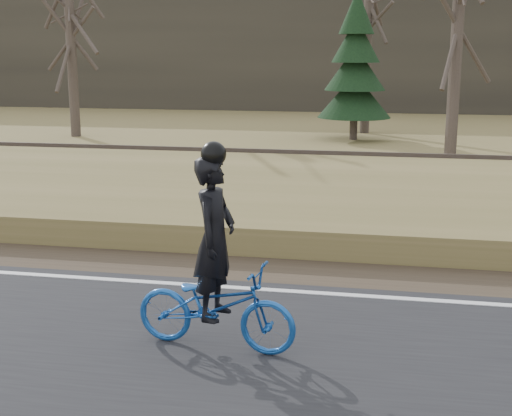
# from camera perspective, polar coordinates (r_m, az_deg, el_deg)

# --- Properties ---
(treeline_backdrop) EXTENTS (120.00, 4.00, 6.00)m
(treeline_backdrop) POSITION_cam_1_polar(r_m,az_deg,el_deg) (38.85, 17.68, 11.79)
(treeline_backdrop) COLOR #383328
(treeline_backdrop) RESTS_ON ground
(cyclist) EXTENTS (1.83, 0.83, 2.22)m
(cyclist) POSITION_cam_1_polar(r_m,az_deg,el_deg) (7.53, -3.28, -6.11)
(cyclist) COLOR #174C9E
(cyclist) RESTS_ON road
(bare_tree_far_left) EXTENTS (0.36, 0.36, 7.45)m
(bare_tree_far_left) POSITION_cam_1_polar(r_m,az_deg,el_deg) (27.25, -14.62, 13.38)
(bare_tree_far_left) COLOR #4E4239
(bare_tree_far_left) RESTS_ON ground
(bare_tree_left) EXTENTS (0.36, 0.36, 7.81)m
(bare_tree_left) POSITION_cam_1_polar(r_m,az_deg,el_deg) (27.83, 8.93, 13.98)
(bare_tree_left) COLOR #4E4239
(bare_tree_left) RESTS_ON ground
(bare_tree_near_left) EXTENTS (0.36, 0.36, 7.79)m
(bare_tree_near_left) POSITION_cam_1_polar(r_m,az_deg,el_deg) (21.82, 15.84, 14.04)
(bare_tree_near_left) COLOR #4E4239
(bare_tree_near_left) RESTS_ON ground
(conifer) EXTENTS (2.60, 2.60, 5.20)m
(conifer) POSITION_cam_1_polar(r_m,az_deg,el_deg) (25.70, 7.94, 10.91)
(conifer) COLOR #4E4239
(conifer) RESTS_ON ground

